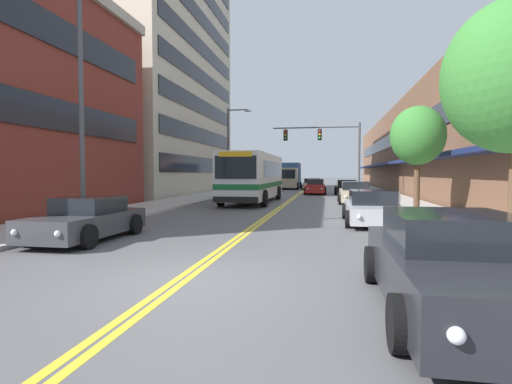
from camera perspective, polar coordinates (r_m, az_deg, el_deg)
ground_plane at (r=44.09m, az=6.72°, el=0.14°), size 240.00×240.00×0.00m
sidewalk_left at (r=45.11m, az=-2.49°, el=0.30°), size 3.47×106.00×0.12m
sidewalk_right at (r=44.24m, az=16.12°, el=0.14°), size 3.47×106.00×0.12m
centre_line at (r=44.09m, az=6.72°, el=0.15°), size 0.34×106.00×0.01m
office_tower_left at (r=42.47m, az=-15.74°, el=16.88°), size 12.08×22.17×24.87m
storefront_row_right at (r=45.28m, az=23.76°, el=5.55°), size 9.10×68.00×8.79m
city_bus at (r=27.18m, az=-0.28°, el=2.38°), size 2.93×11.02×3.21m
car_white_parked_left_near at (r=38.23m, az=-0.53°, el=0.72°), size 2.05×4.67×1.36m
car_dark_grey_parked_left_mid at (r=12.86m, az=-22.94°, el=-3.69°), size 1.97×4.30×1.28m
car_charcoal_parked_right_foreground at (r=6.41m, az=26.45°, el=-9.53°), size 2.18×4.78×1.41m
car_black_parked_right_mid at (r=38.29m, az=12.80°, el=0.63°), size 2.20×4.76×1.34m
car_silver_parked_right_far at (r=16.36m, az=16.28°, el=-2.23°), size 2.21×4.89×1.30m
car_champagne_parked_right_end at (r=26.95m, az=13.98°, el=-0.18°), size 2.20×4.38×1.42m
car_beige_moving_lead at (r=48.45m, az=7.86°, el=1.10°), size 2.04×4.58×1.33m
car_navy_moving_second at (r=61.92m, az=8.38°, el=1.40°), size 2.01×4.14×1.20m
car_red_moving_third at (r=37.82m, az=8.49°, el=0.70°), size 2.00×4.29×1.43m
box_truck at (r=50.30m, az=4.83°, el=2.35°), size 2.67×7.16×3.24m
traffic_signal_mast at (r=33.91m, az=10.23°, el=6.81°), size 7.24×0.38×6.13m
street_lamp_left_near at (r=14.58m, az=-22.96°, el=15.32°), size 2.04×0.28×8.95m
street_lamp_left_far at (r=32.56m, az=-3.51°, el=6.81°), size 1.98×0.28×7.20m
street_tree_right_mid at (r=20.36m, az=22.11°, el=7.41°), size 2.51×2.51×5.00m
fire_hydrant at (r=20.16m, az=19.56°, el=-1.37°), size 0.34×0.26×0.95m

